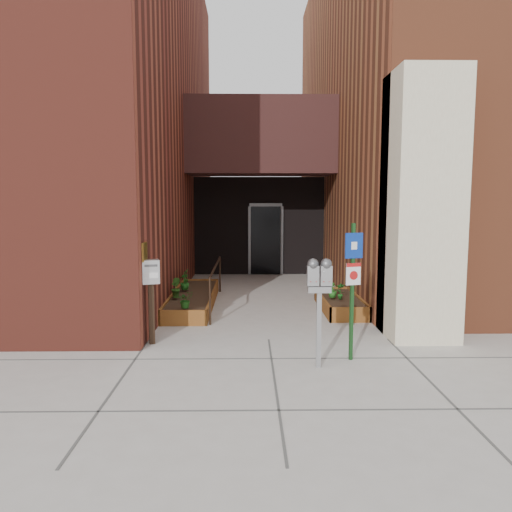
{
  "coord_description": "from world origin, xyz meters",
  "views": [
    {
      "loc": [
        -0.34,
        -8.1,
        2.34
      ],
      "look_at": [
        -0.18,
        1.8,
        1.2
      ],
      "focal_mm": 35.0,
      "sensor_mm": 36.0,
      "label": 1
    }
  ],
  "objects": [
    {
      "name": "shrub_left_d",
      "position": [
        -1.85,
        3.87,
        0.47
      ],
      "size": [
        0.23,
        0.23,
        0.35
      ],
      "primitive_type": "imported",
      "rotation": [
        0.0,
        0.0,
        5.03
      ],
      "color": "#234F16",
      "rests_on": "planter_left"
    },
    {
      "name": "shrub_right_b",
      "position": [
        1.54,
        1.88,
        0.47
      ],
      "size": [
        0.18,
        0.18,
        0.34
      ],
      "primitive_type": "imported",
      "rotation": [
        0.0,
        0.0,
        3.14
      ],
      "color": "#195719",
      "rests_on": "planter_right"
    },
    {
      "name": "planter_left",
      "position": [
        -1.55,
        2.7,
        0.13
      ],
      "size": [
        0.9,
        3.6,
        0.3
      ],
      "color": "brown",
      "rests_on": "ground"
    },
    {
      "name": "sign_post",
      "position": [
        1.16,
        -1.06,
        1.23
      ],
      "size": [
        0.27,
        0.1,
        1.99
      ],
      "color": "#163E18",
      "rests_on": "ground"
    },
    {
      "name": "architecture",
      "position": [
        -0.18,
        6.89,
        4.98
      ],
      "size": [
        20.0,
        14.6,
        10.0
      ],
      "color": "maroon",
      "rests_on": "ground"
    },
    {
      "name": "ground",
      "position": [
        0.0,
        0.0,
        0.0
      ],
      "size": [
        80.0,
        80.0,
        0.0
      ],
      "primitive_type": "plane",
      "color": "#9E9991",
      "rests_on": "ground"
    },
    {
      "name": "shrub_right_a",
      "position": [
        1.41,
        2.05,
        0.47
      ],
      "size": [
        0.24,
        0.24,
        0.33
      ],
      "primitive_type": "imported",
      "rotation": [
        0.0,
        0.0,
        1.25
      ],
      "color": "#22621C",
      "rests_on": "planter_right"
    },
    {
      "name": "planter_right",
      "position": [
        1.6,
        2.2,
        0.13
      ],
      "size": [
        0.8,
        2.2,
        0.3
      ],
      "color": "brown",
      "rests_on": "ground"
    },
    {
      "name": "handrail",
      "position": [
        -1.05,
        2.65,
        0.75
      ],
      "size": [
        0.04,
        3.34,
        0.9
      ],
      "color": "black",
      "rests_on": "ground"
    },
    {
      "name": "shrub_right_c",
      "position": [
        1.48,
        3.1,
        0.48
      ],
      "size": [
        0.37,
        0.37,
        0.36
      ],
      "primitive_type": "imported",
      "rotation": [
        0.0,
        0.0,
        4.56
      ],
      "color": "#185519",
      "rests_on": "planter_right"
    },
    {
      "name": "shrub_left_a",
      "position": [
        -1.52,
        1.1,
        0.46
      ],
      "size": [
        0.4,
        0.4,
        0.32
      ],
      "primitive_type": "imported",
      "rotation": [
        0.0,
        0.0,
        0.59
      ],
      "color": "#1D5117",
      "rests_on": "planter_left"
    },
    {
      "name": "shrub_left_c",
      "position": [
        -1.77,
        2.99,
        0.48
      ],
      "size": [
        0.29,
        0.29,
        0.37
      ],
      "primitive_type": "imported",
      "rotation": [
        0.0,
        0.0,
        3.94
      ],
      "color": "#1D5F1B",
      "rests_on": "planter_left"
    },
    {
      "name": "shrub_left_b",
      "position": [
        -1.85,
        2.1,
        0.5
      ],
      "size": [
        0.3,
        0.3,
        0.41
      ],
      "primitive_type": "imported",
      "rotation": [
        0.0,
        0.0,
        2.07
      ],
      "color": "#255017",
      "rests_on": "planter_left"
    },
    {
      "name": "parking_meter",
      "position": [
        0.64,
        -1.37,
        1.18
      ],
      "size": [
        0.34,
        0.16,
        1.53
      ],
      "color": "gray",
      "rests_on": "ground"
    },
    {
      "name": "payment_dropbox",
      "position": [
        -1.9,
        -0.2,
        0.99
      ],
      "size": [
        0.32,
        0.27,
        1.37
      ],
      "color": "black",
      "rests_on": "ground"
    }
  ]
}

